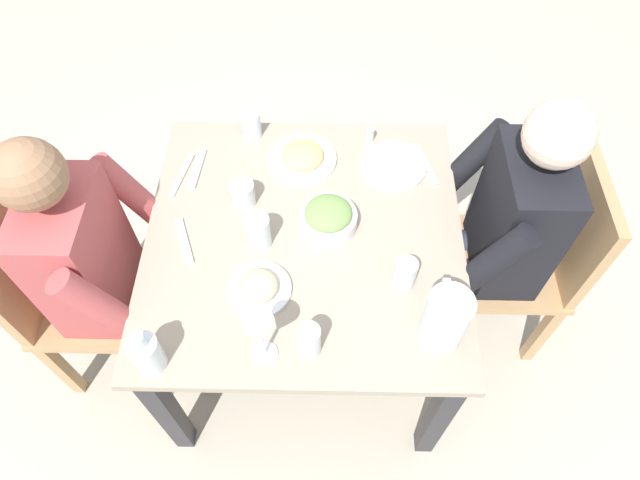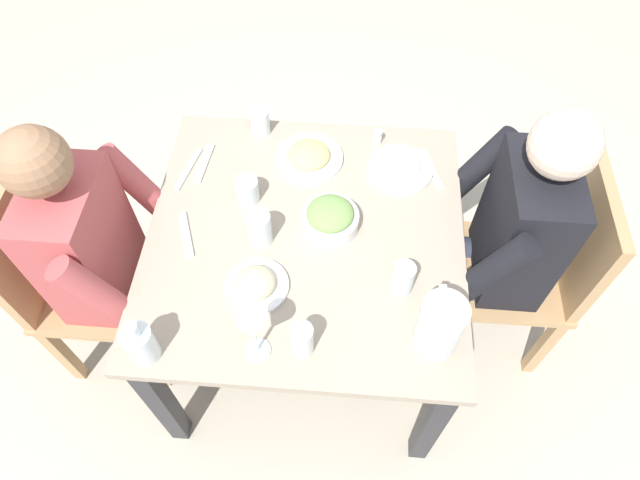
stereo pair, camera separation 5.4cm
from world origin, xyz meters
The scene contains 23 objects.
ground_plane centered at (0.00, 0.00, 0.00)m, with size 8.00×8.00×0.00m, color #B7AD99.
dining_table centered at (0.00, 0.00, 0.60)m, with size 0.97×0.97×0.70m.
chair_near centered at (0.09, -0.79, 0.48)m, with size 0.40×0.40×0.86m.
chair_far centered at (-0.08, 0.79, 0.48)m, with size 0.40×0.40×0.86m.
diner_near centered at (0.09, -0.58, 0.63)m, with size 0.48×0.53×1.16m.
diner_far centered at (-0.08, 0.58, 0.63)m, with size 0.48×0.53×1.16m.
water_pitcher centered at (-0.32, -0.38, 0.80)m, with size 0.16×0.12×0.19m.
salad_bowl centered at (0.04, -0.07, 0.74)m, with size 0.18×0.18×0.09m.
plate_beans centered at (-0.19, 0.12, 0.72)m, with size 0.19×0.19×0.06m.
plate_fries centered at (0.31, 0.02, 0.72)m, with size 0.23×0.23×0.05m.
plate_yoghurt centered at (0.28, -0.29, 0.72)m, with size 0.22×0.22×0.05m.
water_glass_far_left centered at (-0.37, -0.03, 0.76)m, with size 0.06×0.06×0.11m, color silver.
water_glass_near_right centered at (-0.16, -0.29, 0.76)m, with size 0.06×0.06×0.11m, color silver.
water_glass_near_left centered at (-0.03, 0.13, 0.76)m, with size 0.07×0.07×0.11m, color silver.
water_glass_by_pitcher centered at (0.43, 0.20, 0.75)m, with size 0.07×0.07×0.10m, color silver.
water_glass_center centered at (0.13, 0.20, 0.74)m, with size 0.08×0.08×0.09m, color silver.
wine_glass centered at (-0.39, 0.09, 0.84)m, with size 0.08×0.08×0.20m.
oil_carafe centered at (-0.42, 0.39, 0.76)m, with size 0.08×0.08×0.16m.
salt_shaker centered at (0.41, -0.21, 0.73)m, with size 0.03×0.03×0.05m.
fork_near centered at (0.26, 0.37, 0.70)m, with size 0.17×0.03×0.01m, color silver.
knife_near centered at (0.30, -0.40, 0.70)m, with size 0.18×0.02×0.01m, color silver.
fork_far centered at (-0.03, 0.37, 0.70)m, with size 0.17×0.03×0.01m, color silver.
knife_far centered at (0.23, 0.41, 0.70)m, with size 0.18×0.02×0.01m, color silver.
Camera 2 is at (-0.97, -0.12, 2.11)m, focal length 31.34 mm.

